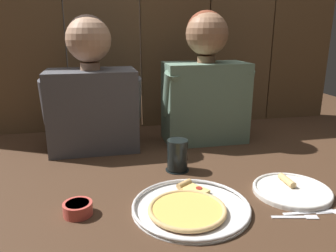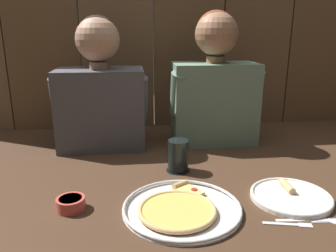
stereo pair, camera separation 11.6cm
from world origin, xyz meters
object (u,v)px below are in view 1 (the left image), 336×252
at_px(dinner_plate, 292,190).
at_px(diner_right, 206,83).
at_px(pizza_tray, 189,207).
at_px(dipping_bowl, 78,208).
at_px(diner_left, 92,92).
at_px(drinking_glass, 177,156).

distance_m(dinner_plate, diner_right, 0.64).
height_order(pizza_tray, diner_right, diner_right).
relative_size(dipping_bowl, diner_left, 0.15).
height_order(pizza_tray, diner_left, diner_left).
bearing_deg(diner_right, dipping_bowl, -135.00).
bearing_deg(pizza_tray, diner_right, 67.99).
xyz_separation_m(dinner_plate, diner_left, (-0.61, 0.57, 0.24)).
xyz_separation_m(pizza_tray, dipping_bowl, (-0.31, 0.04, 0.01)).
relative_size(pizza_tray, diner_left, 0.61).
xyz_separation_m(diner_left, diner_right, (0.51, -0.00, 0.02)).
height_order(drinking_glass, dipping_bowl, drinking_glass).
bearing_deg(drinking_glass, pizza_tray, -97.05).
xyz_separation_m(drinking_glass, diner_right, (0.21, 0.32, 0.21)).
bearing_deg(diner_right, pizza_tray, -112.01).
distance_m(drinking_glass, dipping_bowl, 0.43).
relative_size(dinner_plate, diner_right, 0.42).
bearing_deg(diner_right, drinking_glass, -123.30).
bearing_deg(diner_right, dinner_plate, -79.15).
bearing_deg(dinner_plate, drinking_glass, 141.53).
distance_m(diner_left, diner_right, 0.51).
bearing_deg(diner_left, diner_right, -0.01).
height_order(pizza_tray, dipping_bowl, dipping_bowl).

